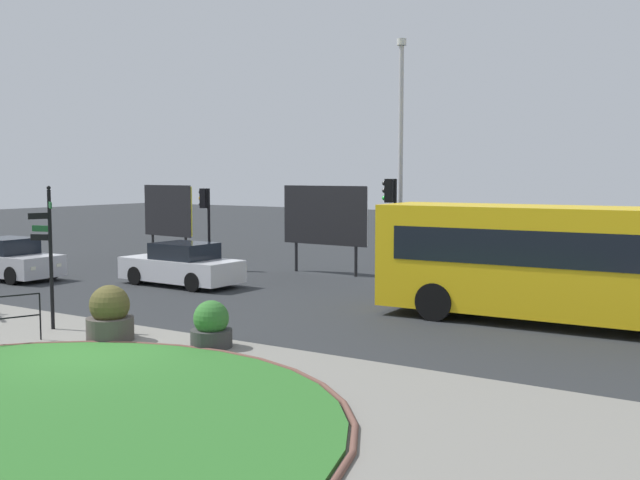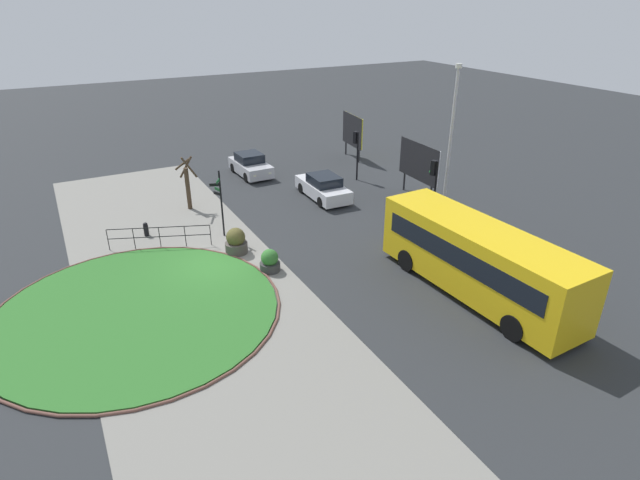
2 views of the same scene
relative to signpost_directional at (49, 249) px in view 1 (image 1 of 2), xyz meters
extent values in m
plane|color=#282B2D|center=(2.87, -1.35, -2.02)|extent=(120.00, 120.00, 0.00)
cube|color=gray|center=(2.87, -2.93, -2.01)|extent=(32.00, 8.84, 0.02)
cylinder|color=black|center=(0.02, 0.04, -0.29)|extent=(0.09, 0.09, 3.45)
sphere|color=black|center=(0.02, 0.04, 1.48)|extent=(0.10, 0.10, 0.10)
cube|color=#195128|center=(0.26, -0.12, 1.07)|extent=(0.43, 0.29, 0.15)
cube|color=black|center=(-0.06, -0.23, 0.80)|extent=(0.18, 0.46, 0.15)
cube|color=#195128|center=(-0.25, -0.03, 0.48)|extent=(0.46, 0.15, 0.15)
cube|color=black|center=(-0.22, -0.08, 0.27)|extent=(0.43, 0.23, 0.15)
cylinder|color=black|center=(0.79, -0.89, -1.47)|extent=(0.04, 0.04, 1.10)
cube|color=yellow|center=(10.44, 7.39, -0.38)|extent=(9.48, 2.76, 2.73)
cube|color=black|center=(10.49, 6.17, 0.01)|extent=(8.27, 0.33, 0.88)
cube|color=black|center=(10.40, 8.61, 0.01)|extent=(8.27, 0.33, 0.88)
cube|color=black|center=(5.74, 7.21, -0.24)|extent=(0.09, 1.97, 1.10)
cube|color=black|center=(5.74, 7.21, 0.77)|extent=(0.07, 1.32, 0.28)
cylinder|color=black|center=(7.48, 6.17, -1.52)|extent=(1.01, 0.34, 1.00)
cylinder|color=black|center=(7.40, 8.38, -1.52)|extent=(1.01, 0.34, 1.00)
cube|color=silver|center=(-2.43, 7.21, -1.47)|extent=(4.45, 1.92, 0.75)
cube|color=black|center=(-2.25, 7.21, -0.81)|extent=(2.02, 1.63, 0.55)
cube|color=#EAEACC|center=(-4.65, 6.75, -1.43)|extent=(0.03, 0.20, 0.12)
cube|color=#EAEACC|center=(-4.62, 7.82, -1.43)|extent=(0.03, 0.20, 0.12)
cylinder|color=black|center=(-3.82, 6.44, -1.70)|extent=(0.65, 0.24, 0.64)
cylinder|color=black|center=(-3.77, 8.06, -1.70)|extent=(0.65, 0.24, 0.64)
cylinder|color=black|center=(-1.09, 6.36, -1.70)|extent=(0.65, 0.24, 0.64)
cylinder|color=black|center=(-1.04, 7.98, -1.70)|extent=(0.65, 0.24, 0.64)
cube|color=#B7B7BC|center=(-8.65, 4.92, -1.46)|extent=(3.96, 1.92, 0.76)
cube|color=black|center=(-8.81, 4.92, -0.80)|extent=(1.82, 1.64, 0.58)
cube|color=#EAEACC|center=(-6.70, 5.52, -1.43)|extent=(0.03, 0.20, 0.12)
cube|color=#EAEACC|center=(-6.67, 4.43, -1.43)|extent=(0.03, 0.20, 0.12)
cylinder|color=black|center=(-7.46, 5.78, -1.70)|extent=(0.65, 0.24, 0.64)
cylinder|color=black|center=(-7.42, 4.13, -1.70)|extent=(0.65, 0.24, 0.64)
cylinder|color=black|center=(-9.88, 5.71, -1.70)|extent=(0.65, 0.24, 0.64)
cylinder|color=black|center=(-4.30, 10.83, -0.39)|extent=(0.11, 0.11, 3.25)
cube|color=black|center=(-4.50, 10.79, 0.85)|extent=(0.31, 0.31, 0.78)
sphere|color=black|center=(-4.65, 10.76, 1.09)|extent=(0.16, 0.16, 0.16)
sphere|color=#F2A519|center=(-4.65, 10.76, 0.85)|extent=(0.16, 0.16, 0.16)
sphere|color=black|center=(-4.65, 10.76, 0.60)|extent=(0.16, 0.16, 0.16)
cylinder|color=black|center=(4.24, 10.25, -0.18)|extent=(0.11, 0.11, 3.67)
cube|color=black|center=(4.04, 10.19, 1.26)|extent=(0.32, 0.32, 0.78)
sphere|color=black|center=(3.90, 10.15, 1.51)|extent=(0.16, 0.16, 0.16)
sphere|color=black|center=(3.90, 10.15, 1.26)|extent=(0.16, 0.16, 0.16)
sphere|color=green|center=(3.90, 10.15, 1.02)|extent=(0.16, 0.16, 0.16)
cylinder|color=#B7B7BC|center=(3.94, 11.22, 2.04)|extent=(0.16, 0.16, 8.11)
cylinder|color=silver|center=(3.94, 11.22, 6.21)|extent=(0.32, 0.32, 0.22)
cylinder|color=black|center=(-1.21, 12.46, -0.89)|extent=(0.12, 0.12, 2.26)
cylinder|color=black|center=(1.57, 12.34, -0.89)|extent=(0.12, 0.12, 2.26)
cube|color=silver|center=(0.18, 12.40, 0.24)|extent=(3.72, 0.29, 2.15)
cube|color=black|center=(0.18, 12.33, 0.24)|extent=(3.81, 0.20, 2.25)
cylinder|color=black|center=(-9.94, 13.34, -0.94)|extent=(0.12, 0.12, 2.16)
cylinder|color=black|center=(-7.63, 13.09, -0.94)|extent=(0.12, 0.12, 2.16)
cube|color=yellow|center=(-8.79, 13.21, 0.14)|extent=(3.09, 0.46, 2.22)
cube|color=black|center=(-8.79, 13.14, 0.14)|extent=(3.18, 0.38, 2.32)
cylinder|color=#383838|center=(4.60, 0.67, -1.81)|extent=(0.93, 0.93, 0.41)
sphere|color=#33702D|center=(4.60, 0.67, -1.35)|extent=(0.79, 0.79, 0.79)
cylinder|color=#47423D|center=(2.17, -0.05, -1.74)|extent=(1.08, 1.08, 0.55)
sphere|color=#4C4723|center=(2.17, -0.05, -1.18)|extent=(0.92, 0.92, 0.92)
camera|label=1|loc=(15.34, -11.68, 1.82)|focal=41.89mm
camera|label=2|loc=(23.69, -7.02, 9.36)|focal=28.85mm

